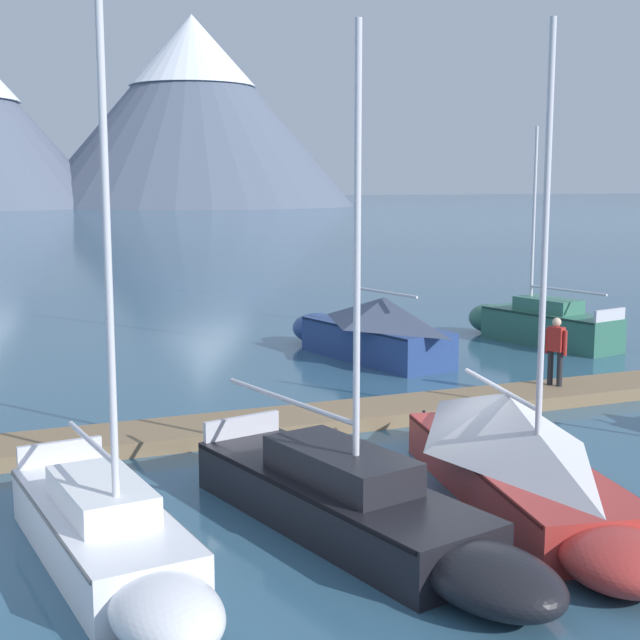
{
  "coord_description": "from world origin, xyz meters",
  "views": [
    {
      "loc": [
        -8.74,
        -13.34,
        5.23
      ],
      "look_at": [
        0.0,
        6.0,
        2.0
      ],
      "focal_mm": 50.51,
      "sensor_mm": 36.0,
      "label": 1
    }
  ],
  "objects_px": {
    "sailboat_mid_dock_starboard": "(519,456)",
    "person_on_dock": "(556,347)",
    "mooring_buoy_channel_marker": "(424,426)",
    "sailboat_mid_dock_port": "(360,507)",
    "sailboat_end_of_dock": "(538,323)",
    "sailboat_second_berth": "(112,539)",
    "sailboat_far_berth": "(369,329)"
  },
  "relations": [
    {
      "from": "sailboat_mid_dock_port",
      "to": "mooring_buoy_channel_marker",
      "type": "relative_size",
      "value": 12.8
    },
    {
      "from": "sailboat_mid_dock_starboard",
      "to": "sailboat_end_of_dock",
      "type": "xyz_separation_m",
      "value": [
        9.83,
        12.19,
        -0.16
      ]
    },
    {
      "from": "sailboat_mid_dock_starboard",
      "to": "mooring_buoy_channel_marker",
      "type": "height_order",
      "value": "sailboat_mid_dock_starboard"
    },
    {
      "from": "sailboat_mid_dock_port",
      "to": "person_on_dock",
      "type": "distance_m",
      "value": 10.42
    },
    {
      "from": "sailboat_mid_dock_starboard",
      "to": "sailboat_second_berth",
      "type": "bearing_deg",
      "value": -179.54
    },
    {
      "from": "sailboat_far_berth",
      "to": "person_on_dock",
      "type": "height_order",
      "value": "sailboat_far_berth"
    },
    {
      "from": "sailboat_mid_dock_starboard",
      "to": "sailboat_far_berth",
      "type": "height_order",
      "value": "sailboat_far_berth"
    },
    {
      "from": "sailboat_second_berth",
      "to": "sailboat_mid_dock_starboard",
      "type": "height_order",
      "value": "sailboat_second_berth"
    },
    {
      "from": "sailboat_mid_dock_starboard",
      "to": "person_on_dock",
      "type": "xyz_separation_m",
      "value": [
        5.36,
        5.75,
        0.45
      ]
    },
    {
      "from": "sailboat_mid_dock_port",
      "to": "sailboat_mid_dock_starboard",
      "type": "xyz_separation_m",
      "value": [
        3.08,
        0.33,
        0.29
      ]
    },
    {
      "from": "sailboat_far_berth",
      "to": "mooring_buoy_channel_marker",
      "type": "distance_m",
      "value": 8.73
    },
    {
      "from": "sailboat_far_berth",
      "to": "sailboat_end_of_dock",
      "type": "xyz_separation_m",
      "value": [
        6.3,
        0.03,
        -0.24
      ]
    },
    {
      "from": "sailboat_mid_dock_port",
      "to": "person_on_dock",
      "type": "relative_size",
      "value": 4.42
    },
    {
      "from": "sailboat_mid_dock_starboard",
      "to": "sailboat_far_berth",
      "type": "distance_m",
      "value": 12.66
    },
    {
      "from": "person_on_dock",
      "to": "mooring_buoy_channel_marker",
      "type": "height_order",
      "value": "person_on_dock"
    },
    {
      "from": "sailboat_mid_dock_starboard",
      "to": "sailboat_far_berth",
      "type": "xyz_separation_m",
      "value": [
        3.53,
        12.16,
        0.08
      ]
    },
    {
      "from": "sailboat_mid_dock_port",
      "to": "sailboat_far_berth",
      "type": "distance_m",
      "value": 14.13
    },
    {
      "from": "sailboat_mid_dock_starboard",
      "to": "sailboat_far_berth",
      "type": "bearing_deg",
      "value": 73.81
    },
    {
      "from": "sailboat_end_of_dock",
      "to": "person_on_dock",
      "type": "xyz_separation_m",
      "value": [
        -4.47,
        -6.44,
        0.61
      ]
    },
    {
      "from": "sailboat_mid_dock_port",
      "to": "sailboat_end_of_dock",
      "type": "bearing_deg",
      "value": 44.11
    },
    {
      "from": "sailboat_end_of_dock",
      "to": "person_on_dock",
      "type": "height_order",
      "value": "sailboat_end_of_dock"
    },
    {
      "from": "sailboat_second_berth",
      "to": "mooring_buoy_channel_marker",
      "type": "relative_size",
      "value": 15.44
    },
    {
      "from": "sailboat_mid_dock_port",
      "to": "mooring_buoy_channel_marker",
      "type": "distance_m",
      "value": 5.64
    },
    {
      "from": "sailboat_end_of_dock",
      "to": "mooring_buoy_channel_marker",
      "type": "distance_m",
      "value": 12.39
    },
    {
      "from": "sailboat_mid_dock_starboard",
      "to": "mooring_buoy_channel_marker",
      "type": "xyz_separation_m",
      "value": [
        0.57,
        3.97,
        -0.56
      ]
    },
    {
      "from": "sailboat_second_berth",
      "to": "sailboat_mid_dock_starboard",
      "type": "relative_size",
      "value": 1.18
    },
    {
      "from": "sailboat_mid_dock_starboard",
      "to": "mooring_buoy_channel_marker",
      "type": "bearing_deg",
      "value": 81.89
    },
    {
      "from": "sailboat_mid_dock_port",
      "to": "sailboat_end_of_dock",
      "type": "relative_size",
      "value": 1.06
    },
    {
      "from": "sailboat_mid_dock_starboard",
      "to": "person_on_dock",
      "type": "height_order",
      "value": "sailboat_mid_dock_starboard"
    },
    {
      "from": "sailboat_second_berth",
      "to": "sailboat_end_of_dock",
      "type": "relative_size",
      "value": 1.28
    },
    {
      "from": "sailboat_second_berth",
      "to": "person_on_dock",
      "type": "bearing_deg",
      "value": 25.77
    },
    {
      "from": "sailboat_second_berth",
      "to": "person_on_dock",
      "type": "height_order",
      "value": "sailboat_second_berth"
    }
  ]
}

